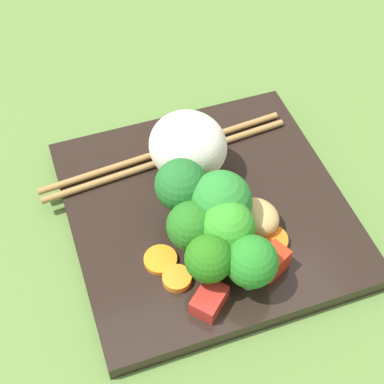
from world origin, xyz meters
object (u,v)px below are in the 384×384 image
rice_mound (187,147)px  broccoli_floret_4 (183,191)px  carrot_slice_1 (270,240)px  square_plate (207,211)px  chopstick_pair (166,155)px

rice_mound → broccoli_floret_4: 5.52cm
rice_mound → broccoli_floret_4: rice_mound is taller
rice_mound → carrot_slice_1: rice_mound is taller
broccoli_floret_4 → carrot_slice_1: bearing=-41.6°
broccoli_floret_4 → carrot_slice_1: 8.39cm
square_plate → chopstick_pair: 6.91cm
rice_mound → broccoli_floret_4: size_ratio=1.11×
broccoli_floret_4 → chopstick_pair: (1.03, 7.16, -3.44)cm
broccoli_floret_4 → chopstick_pair: 8.01cm
square_plate → rice_mound: size_ratio=3.39×
square_plate → rice_mound: (-0.10, 4.52, 3.91)cm
rice_mound → carrot_slice_1: (3.43, -10.06, -2.87)cm
square_plate → carrot_slice_1: size_ratio=7.87×
chopstick_pair → carrot_slice_1: bearing=109.1°
broccoli_floret_4 → carrot_slice_1: broccoli_floret_4 is taller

